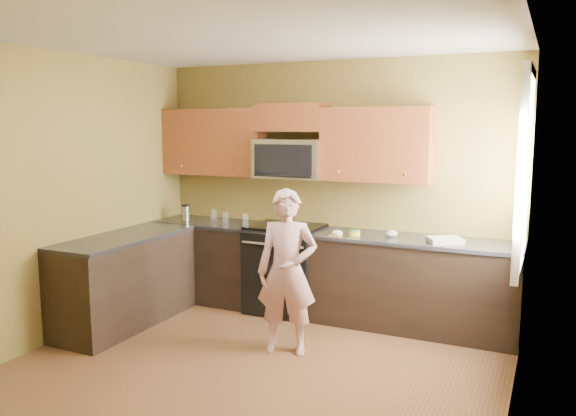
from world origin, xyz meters
The scene contains 27 objects.
floor centered at (0.00, 0.00, 0.00)m, with size 4.00×4.00×0.00m, color brown.
ceiling centered at (0.00, 0.00, 2.70)m, with size 4.00×4.00×0.00m, color white.
wall_back centered at (0.00, 2.00, 1.35)m, with size 4.00×4.00×0.00m, color brown.
wall_front centered at (0.00, -2.00, 1.35)m, with size 4.00×4.00×0.00m, color brown.
wall_left centered at (-2.00, 0.00, 1.35)m, with size 4.00×4.00×0.00m, color brown.
wall_right centered at (2.00, 0.00, 1.35)m, with size 4.00×4.00×0.00m, color brown.
cabinet_back_run centered at (0.00, 1.70, 0.44)m, with size 4.00×0.60×0.88m, color black.
cabinet_left_run centered at (-1.70, 0.60, 0.44)m, with size 0.60×1.60×0.88m, color black.
countertop_back centered at (0.00, 1.69, 0.90)m, with size 4.00×0.62×0.04m, color black.
countertop_left centered at (-1.69, 0.60, 0.90)m, with size 0.62×1.60×0.04m, color black.
stove centered at (-0.40, 1.68, 0.47)m, with size 0.76×0.65×0.95m, color black, non-canonical shape.
microwave centered at (-0.40, 1.80, 1.45)m, with size 0.76×0.40×0.42m, color silver, non-canonical shape.
upper_cab_left centered at (-1.39, 1.83, 1.45)m, with size 1.22×0.33×0.75m, color brown, non-canonical shape.
upper_cab_right centered at (0.54, 1.83, 1.45)m, with size 1.12×0.33×0.75m, color brown, non-canonical shape.
upper_cab_over_mw centered at (-0.40, 1.83, 2.10)m, with size 0.76×0.33×0.30m, color brown.
window centered at (1.98, 1.20, 1.65)m, with size 0.06×1.06×1.66m, color white, non-canonical shape.
woman centered at (0.10, 0.64, 0.74)m, with size 0.54×0.35×1.47m, color #CB6573.
frying_pan centered at (-0.29, 1.56, 0.95)m, with size 0.23×0.41×0.05m, color black, non-canonical shape.
butter_tub centered at (0.41, 1.56, 0.92)m, with size 0.12×0.12×0.08m, color gold, non-canonical shape.
toast_slice centered at (0.25, 1.46, 0.93)m, with size 0.11×0.11×0.01m, color #B27F47.
napkin_a centered at (0.26, 1.48, 0.95)m, with size 0.11×0.12×0.06m, color silver.
napkin_b centered at (0.76, 1.67, 0.95)m, with size 0.12×0.13×0.07m, color silver.
dish_towel centered at (1.30, 1.60, 0.95)m, with size 0.30×0.24×0.05m, color silver.
travel_mug centered at (-1.66, 1.63, 0.92)m, with size 0.09×0.09×0.19m, color silver, non-canonical shape.
glass_a centered at (-1.40, 1.82, 0.98)m, with size 0.07×0.07×0.12m, color silver.
glass_b centered at (-1.16, 1.68, 0.98)m, with size 0.07×0.07×0.12m, color silver.
glass_c centered at (-0.90, 1.68, 0.98)m, with size 0.07×0.07×0.12m, color silver.
Camera 1 is at (2.20, -3.86, 2.03)m, focal length 35.98 mm.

